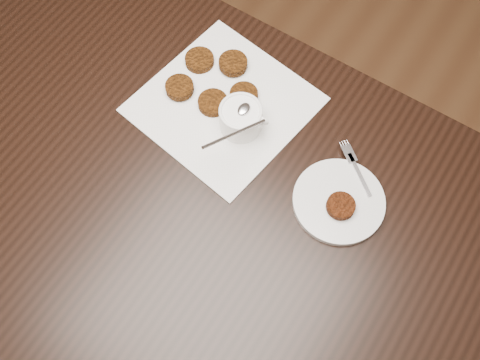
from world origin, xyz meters
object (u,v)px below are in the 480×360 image
at_px(table, 209,255).
at_px(plate_with_patty, 339,200).
at_px(napkin, 224,105).
at_px(sauce_ramekin, 241,110).

height_order(table, plate_with_patty, plate_with_patty).
relative_size(napkin, plate_with_patty, 1.80).
relative_size(napkin, sauce_ramekin, 2.63).
relative_size(table, napkin, 4.26).
bearing_deg(napkin, plate_with_patty, -11.38).
bearing_deg(plate_with_patty, table, -148.39).
bearing_deg(plate_with_patty, sauce_ramekin, 171.48).
height_order(table, napkin, napkin).
xyz_separation_m(napkin, sauce_ramekin, (0.06, -0.02, 0.06)).
bearing_deg(sauce_ramekin, plate_with_patty, -8.52).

